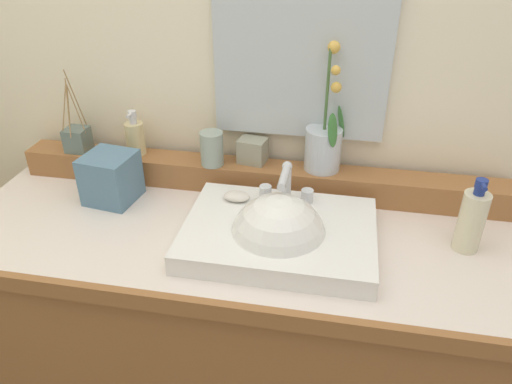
{
  "coord_description": "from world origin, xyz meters",
  "views": [
    {
      "loc": [
        0.23,
        -1.0,
        1.6
      ],
      "look_at": [
        0.04,
        -0.01,
        1.0
      ],
      "focal_mm": 34.11,
      "sensor_mm": 36.0,
      "label": 1
    }
  ],
  "objects_px": {
    "potted_plant": "(324,143)",
    "trinket_box": "(253,151)",
    "reed_diffuser": "(77,139)",
    "soap_bar": "(236,196)",
    "tumbler_cup": "(212,149)",
    "soap_dispenser": "(135,137)",
    "sink_basin": "(279,238)",
    "tissue_box": "(111,178)",
    "lotion_bottle": "(471,220)"
  },
  "relations": [
    {
      "from": "sink_basin",
      "to": "reed_diffuser",
      "type": "height_order",
      "value": "reed_diffuser"
    },
    {
      "from": "lotion_bottle",
      "to": "tissue_box",
      "type": "relative_size",
      "value": 1.4
    },
    {
      "from": "soap_bar",
      "to": "tissue_box",
      "type": "relative_size",
      "value": 0.51
    },
    {
      "from": "reed_diffuser",
      "to": "soap_bar",
      "type": "bearing_deg",
      "value": -16.3
    },
    {
      "from": "sink_basin",
      "to": "potted_plant",
      "type": "height_order",
      "value": "potted_plant"
    },
    {
      "from": "reed_diffuser",
      "to": "tissue_box",
      "type": "relative_size",
      "value": 1.81
    },
    {
      "from": "potted_plant",
      "to": "lotion_bottle",
      "type": "height_order",
      "value": "potted_plant"
    },
    {
      "from": "sink_basin",
      "to": "tissue_box",
      "type": "bearing_deg",
      "value": 165.14
    },
    {
      "from": "potted_plant",
      "to": "soap_dispenser",
      "type": "xyz_separation_m",
      "value": [
        -0.55,
        -0.01,
        -0.03
      ]
    },
    {
      "from": "sink_basin",
      "to": "trinket_box",
      "type": "xyz_separation_m",
      "value": [
        -0.12,
        0.28,
        0.09
      ]
    },
    {
      "from": "lotion_bottle",
      "to": "tissue_box",
      "type": "height_order",
      "value": "lotion_bottle"
    },
    {
      "from": "soap_dispenser",
      "to": "tissue_box",
      "type": "relative_size",
      "value": 0.98
    },
    {
      "from": "reed_diffuser",
      "to": "soap_dispenser",
      "type": "bearing_deg",
      "value": 3.53
    },
    {
      "from": "reed_diffuser",
      "to": "trinket_box",
      "type": "distance_m",
      "value": 0.53
    },
    {
      "from": "tumbler_cup",
      "to": "lotion_bottle",
      "type": "height_order",
      "value": "lotion_bottle"
    },
    {
      "from": "potted_plant",
      "to": "reed_diffuser",
      "type": "distance_m",
      "value": 0.73
    },
    {
      "from": "sink_basin",
      "to": "soap_dispenser",
      "type": "relative_size",
      "value": 3.45
    },
    {
      "from": "potted_plant",
      "to": "reed_diffuser",
      "type": "bearing_deg",
      "value": -178.7
    },
    {
      "from": "soap_bar",
      "to": "tumbler_cup",
      "type": "relative_size",
      "value": 0.71
    },
    {
      "from": "trinket_box",
      "to": "lotion_bottle",
      "type": "distance_m",
      "value": 0.6
    },
    {
      "from": "potted_plant",
      "to": "lotion_bottle",
      "type": "xyz_separation_m",
      "value": [
        0.37,
        -0.2,
        -0.08
      ]
    },
    {
      "from": "sink_basin",
      "to": "trinket_box",
      "type": "distance_m",
      "value": 0.32
    },
    {
      "from": "potted_plant",
      "to": "sink_basin",
      "type": "bearing_deg",
      "value": -106.85
    },
    {
      "from": "sink_basin",
      "to": "reed_diffuser",
      "type": "bearing_deg",
      "value": 158.49
    },
    {
      "from": "trinket_box",
      "to": "sink_basin",
      "type": "bearing_deg",
      "value": -56.79
    },
    {
      "from": "soap_dispenser",
      "to": "tissue_box",
      "type": "bearing_deg",
      "value": -99.54
    },
    {
      "from": "tumbler_cup",
      "to": "soap_dispenser",
      "type": "bearing_deg",
      "value": 173.85
    },
    {
      "from": "potted_plant",
      "to": "tumbler_cup",
      "type": "distance_m",
      "value": 0.31
    },
    {
      "from": "lotion_bottle",
      "to": "tissue_box",
      "type": "bearing_deg",
      "value": 176.46
    },
    {
      "from": "tumbler_cup",
      "to": "reed_diffuser",
      "type": "bearing_deg",
      "value": 178.0
    },
    {
      "from": "trinket_box",
      "to": "tissue_box",
      "type": "xyz_separation_m",
      "value": [
        -0.37,
        -0.15,
        -0.05
      ]
    },
    {
      "from": "soap_bar",
      "to": "trinket_box",
      "type": "distance_m",
      "value": 0.18
    },
    {
      "from": "lotion_bottle",
      "to": "reed_diffuser",
      "type": "bearing_deg",
      "value": 170.5
    },
    {
      "from": "tumbler_cup",
      "to": "lotion_bottle",
      "type": "relative_size",
      "value": 0.51
    },
    {
      "from": "tissue_box",
      "to": "soap_dispenser",
      "type": "bearing_deg",
      "value": 80.46
    },
    {
      "from": "tumbler_cup",
      "to": "trinket_box",
      "type": "height_order",
      "value": "tumbler_cup"
    },
    {
      "from": "soap_bar",
      "to": "soap_dispenser",
      "type": "relative_size",
      "value": 0.52
    },
    {
      "from": "soap_bar",
      "to": "tumbler_cup",
      "type": "xyz_separation_m",
      "value": [
        -0.1,
        0.14,
        0.06
      ]
    },
    {
      "from": "soap_bar",
      "to": "soap_dispenser",
      "type": "height_order",
      "value": "soap_dispenser"
    },
    {
      "from": "tumbler_cup",
      "to": "potted_plant",
      "type": "bearing_deg",
      "value": 5.74
    },
    {
      "from": "potted_plant",
      "to": "trinket_box",
      "type": "height_order",
      "value": "potted_plant"
    },
    {
      "from": "trinket_box",
      "to": "lotion_bottle",
      "type": "xyz_separation_m",
      "value": [
        0.57,
        -0.21,
        -0.03
      ]
    },
    {
      "from": "tissue_box",
      "to": "lotion_bottle",
      "type": "bearing_deg",
      "value": -3.54
    },
    {
      "from": "sink_basin",
      "to": "soap_bar",
      "type": "distance_m",
      "value": 0.17
    },
    {
      "from": "sink_basin",
      "to": "tissue_box",
      "type": "relative_size",
      "value": 3.39
    },
    {
      "from": "lotion_bottle",
      "to": "sink_basin",
      "type": "bearing_deg",
      "value": -170.84
    },
    {
      "from": "soap_bar",
      "to": "tissue_box",
      "type": "height_order",
      "value": "tissue_box"
    },
    {
      "from": "tissue_box",
      "to": "reed_diffuser",
      "type": "bearing_deg",
      "value": 141.54
    },
    {
      "from": "potted_plant",
      "to": "reed_diffuser",
      "type": "height_order",
      "value": "potted_plant"
    },
    {
      "from": "trinket_box",
      "to": "tissue_box",
      "type": "relative_size",
      "value": 0.56
    }
  ]
}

